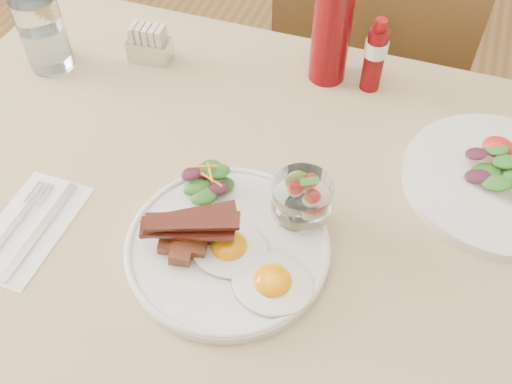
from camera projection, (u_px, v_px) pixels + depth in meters
The scene contains 12 objects.
table at pixel (292, 260), 0.88m from camera, with size 1.33×0.88×0.75m.
chair_far at pixel (368, 74), 1.39m from camera, with size 0.42×0.42×0.93m.
main_plate at pixel (228, 247), 0.78m from camera, with size 0.28×0.28×0.02m, color silver.
fried_eggs at pixel (250, 264), 0.74m from camera, with size 0.20×0.15×0.03m.
bacon_potato_pile at pixel (188, 233), 0.75m from camera, with size 0.14×0.09×0.06m.
side_salad at pixel (208, 183), 0.82m from camera, with size 0.08×0.07×0.04m.
fruit_cup at pixel (302, 198), 0.76m from camera, with size 0.08×0.08×0.08m.
ketchup_bottle at pixel (331, 33), 0.96m from camera, with size 0.07×0.07×0.19m.
hot_sauce_bottle at pixel (375, 56), 0.96m from camera, with size 0.04×0.04×0.14m.
sugar_caddy at pixel (149, 45), 1.04m from camera, with size 0.08×0.05×0.07m.
water_glass at pixel (44, 37), 1.00m from camera, with size 0.08×0.08×0.13m.
napkin_cutlery at pixel (29, 228), 0.81m from camera, with size 0.11×0.19×0.01m.
Camera 1 is at (0.11, -0.48, 1.41)m, focal length 40.00 mm.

